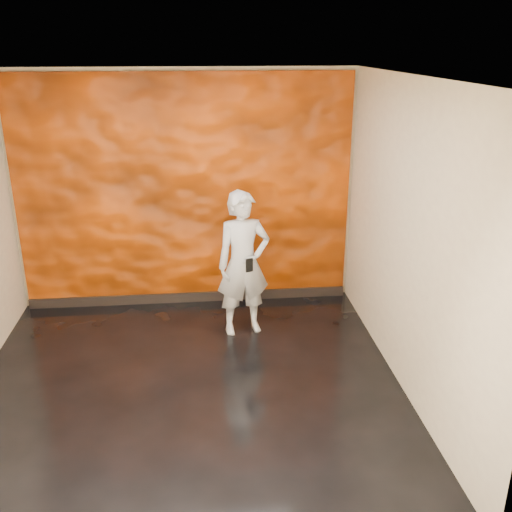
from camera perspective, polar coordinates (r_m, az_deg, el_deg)
name	(u,v)px	position (r m, az deg, el deg)	size (l,w,h in m)	color
room	(182,249)	(4.91, -7.38, 0.73)	(4.02, 4.02, 2.81)	black
feature_wall	(186,194)	(6.79, -7.06, 6.21)	(3.90, 0.06, 2.75)	#E24800
baseboard	(190,297)	(7.19, -6.61, -4.10)	(3.90, 0.04, 0.12)	black
man	(243,264)	(6.17, -1.27, -0.77)	(0.59, 0.39, 1.61)	#92969F
phone	(249,265)	(5.92, -0.68, -0.93)	(0.08, 0.02, 0.15)	black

